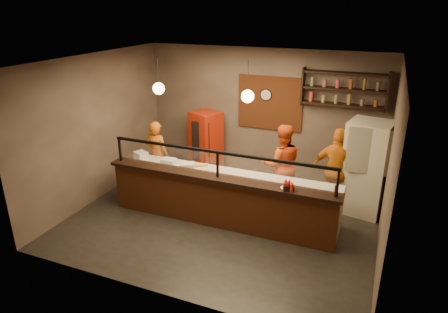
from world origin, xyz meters
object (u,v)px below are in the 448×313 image
at_px(fridge, 366,168).
at_px(condiment_caddy, 288,187).
at_px(cook_right, 337,171).
at_px(pepper_mill, 336,191).
at_px(wall_clock, 266,95).
at_px(cook_mid, 282,164).
at_px(red_cooler, 206,142).
at_px(cook_left, 157,154).
at_px(pizza_dough, 248,178).

height_order(fridge, condiment_caddy, fridge).
distance_m(cook_right, pepper_mill, 1.56).
xyz_separation_m(wall_clock, condiment_caddy, (1.29, -2.82, -0.99)).
relative_size(cook_mid, red_cooler, 1.13).
height_order(cook_left, pepper_mill, cook_left).
relative_size(fridge, pepper_mill, 9.08).
relative_size(cook_mid, pizza_dough, 3.52).
xyz_separation_m(cook_mid, cook_right, (1.16, 0.07, 0.01)).
bearing_deg(cook_left, wall_clock, -140.39).
bearing_deg(cook_left, cook_right, -172.09).
distance_m(fridge, condiment_caddy, 2.15).
bearing_deg(condiment_caddy, cook_left, 160.67).
bearing_deg(cook_right, cook_left, 14.67).
relative_size(cook_mid, pepper_mill, 8.25).
relative_size(wall_clock, cook_mid, 0.17).
distance_m(cook_left, fridge, 4.69).
distance_m(wall_clock, condiment_caddy, 3.26).
relative_size(wall_clock, red_cooler, 0.19).
xyz_separation_m(condiment_caddy, pepper_mill, (0.81, 0.05, 0.06)).
distance_m(red_cooler, condiment_caddy, 3.75).
xyz_separation_m(red_cooler, pepper_mill, (3.57, -2.46, 0.37)).
height_order(cook_mid, cook_right, cook_right).
distance_m(fridge, red_cooler, 4.05).
bearing_deg(condiment_caddy, cook_mid, 108.56).
distance_m(wall_clock, fridge, 2.93).
distance_m(cook_right, condiment_caddy, 1.72).
distance_m(fridge, pizza_dough, 2.47).
height_order(wall_clock, pepper_mill, wall_clock).
bearing_deg(cook_right, condiment_caddy, 76.93).
xyz_separation_m(wall_clock, pizza_dough, (0.34, -2.25, -1.19)).
bearing_deg(cook_right, red_cooler, -5.73).
bearing_deg(condiment_caddy, red_cooler, 137.78).
relative_size(fridge, pizza_dough, 3.87).
xyz_separation_m(fridge, pizza_dough, (-2.16, -1.20, -0.08)).
xyz_separation_m(cook_mid, condiment_caddy, (0.51, -1.51, 0.21)).
bearing_deg(red_cooler, fridge, 14.06).
height_order(fridge, pizza_dough, fridge).
xyz_separation_m(pizza_dough, pepper_mill, (1.76, -0.52, 0.26)).
distance_m(cook_left, red_cooler, 1.47).
height_order(cook_right, condiment_caddy, cook_right).
relative_size(wall_clock, pizza_dough, 0.59).
height_order(cook_left, fridge, fridge).
distance_m(wall_clock, cook_left, 2.98).
height_order(cook_left, cook_mid, cook_mid).
bearing_deg(pizza_dough, cook_right, 32.21).
relative_size(cook_mid, cook_right, 0.98).
relative_size(wall_clock, cook_left, 0.18).
distance_m(cook_left, condiment_caddy, 3.66).
relative_size(red_cooler, condiment_caddy, 8.49).
bearing_deg(wall_clock, condiment_caddy, -65.37).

